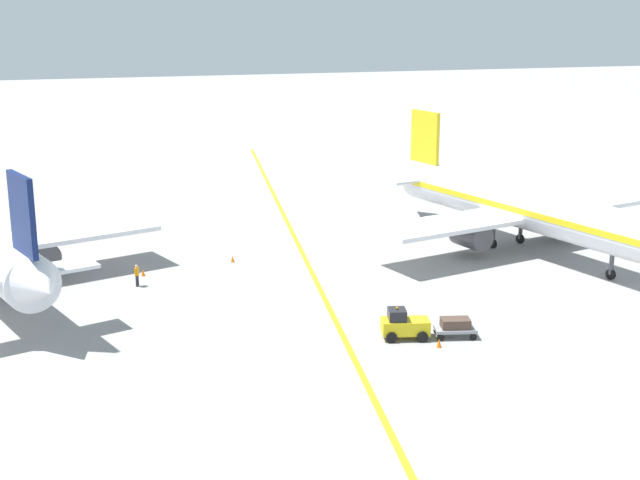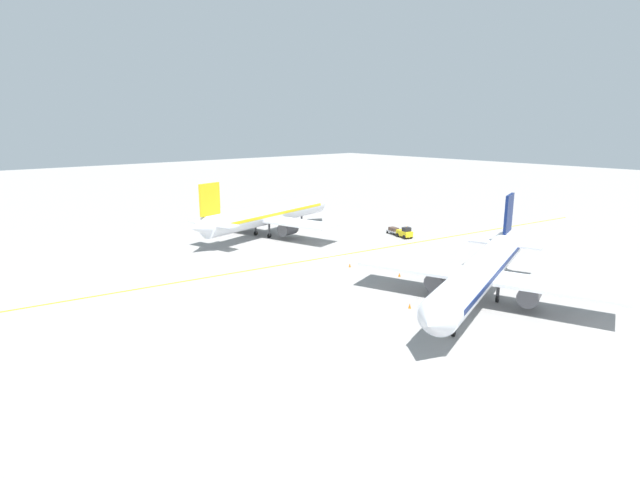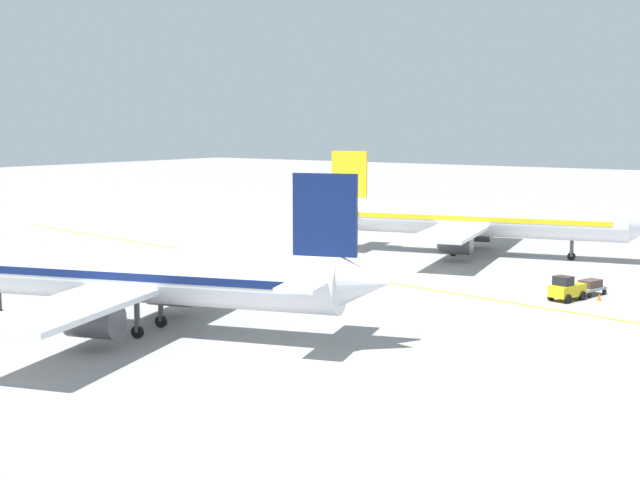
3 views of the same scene
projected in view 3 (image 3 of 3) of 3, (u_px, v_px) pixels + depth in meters
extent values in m
plane|color=gray|center=(363.00, 279.00, 78.25)|extent=(400.00, 400.00, 0.00)
cube|color=yellow|center=(363.00, 279.00, 78.25)|extent=(18.02, 118.76, 0.01)
cylinder|color=silver|center=(121.00, 274.00, 58.26)|extent=(12.87, 29.61, 3.60)
cone|color=silver|center=(365.00, 283.00, 53.28)|extent=(3.85, 3.81, 3.06)
cube|color=#0F1E51|center=(121.00, 271.00, 58.25)|extent=(11.96, 26.77, 0.50)
cube|color=silver|center=(135.00, 285.00, 58.06)|extent=(28.21, 13.76, 0.36)
cylinder|color=#4C4C51|center=(94.00, 320.00, 53.50)|extent=(3.10, 3.73, 2.20)
cylinder|color=#4C4C51|center=(171.00, 291.00, 62.95)|extent=(3.10, 3.73, 2.20)
cube|color=#0F1E51|center=(325.00, 215.00, 53.51)|extent=(1.60, 3.91, 5.00)
cube|color=silver|center=(317.00, 278.00, 54.17)|extent=(9.30, 5.11, 0.24)
cylinder|color=black|center=(0.00, 315.00, 61.58)|extent=(0.52, 0.85, 0.80)
cylinder|color=#4C4C51|center=(137.00, 317.00, 56.47)|extent=(0.36, 0.36, 2.00)
cylinder|color=black|center=(137.00, 332.00, 56.60)|extent=(0.52, 0.85, 0.80)
cylinder|color=#4C4C51|center=(161.00, 307.00, 59.49)|extent=(0.36, 0.36, 2.00)
cylinder|color=black|center=(161.00, 321.00, 59.62)|extent=(0.52, 0.85, 0.80)
cylinder|color=silver|center=(477.00, 219.00, 91.87)|extent=(10.84, 29.97, 3.60)
cone|color=silver|center=(328.00, 210.00, 97.89)|extent=(3.70, 3.66, 3.06)
cube|color=yellow|center=(477.00, 217.00, 91.85)|extent=(10.15, 27.07, 0.50)
cube|color=silver|center=(467.00, 225.00, 92.33)|extent=(28.42, 11.90, 0.36)
cylinder|color=#4C4C51|center=(477.00, 232.00, 97.09)|extent=(2.92, 3.64, 2.20)
cylinder|color=#4C4C51|center=(456.00, 243.00, 87.89)|extent=(2.92, 3.64, 2.20)
cube|color=yellow|center=(349.00, 174.00, 96.45)|extent=(1.33, 3.97, 5.00)
cube|color=silver|center=(354.00, 210.00, 96.78)|extent=(9.31, 4.53, 0.24)
cylinder|color=#4C4C51|center=(572.00, 246.00, 88.65)|extent=(0.36, 0.36, 2.00)
cylinder|color=black|center=(571.00, 256.00, 88.78)|extent=(0.47, 0.84, 0.80)
cylinder|color=#4C4C51|center=(461.00, 239.00, 94.39)|extent=(0.36, 0.36, 2.00)
cylinder|color=black|center=(460.00, 248.00, 94.52)|extent=(0.47, 0.84, 0.80)
cylinder|color=#4C4C51|center=(454.00, 243.00, 91.44)|extent=(0.36, 0.36, 2.00)
cylinder|color=black|center=(453.00, 252.00, 91.57)|extent=(0.47, 0.84, 0.80)
cube|color=gold|center=(567.00, 290.00, 68.65)|extent=(3.27, 2.16, 0.90)
cube|color=black|center=(563.00, 281.00, 68.19)|extent=(1.37, 1.50, 0.70)
sphere|color=orange|center=(563.00, 275.00, 68.13)|extent=(0.16, 0.16, 0.16)
cylinder|color=black|center=(568.00, 299.00, 67.51)|extent=(0.74, 0.41, 0.70)
cylinder|color=black|center=(551.00, 296.00, 68.64)|extent=(0.74, 0.41, 0.70)
cylinder|color=black|center=(582.00, 296.00, 68.77)|extent=(0.74, 0.41, 0.70)
cylinder|color=black|center=(566.00, 293.00, 69.90)|extent=(0.74, 0.41, 0.70)
cube|color=gray|center=(590.00, 288.00, 70.74)|extent=(2.86, 1.97, 0.20)
cube|color=#4C382D|center=(590.00, 283.00, 70.69)|extent=(2.03, 1.51, 0.60)
cylinder|color=black|center=(590.00, 295.00, 69.64)|extent=(0.46, 0.24, 0.44)
cylinder|color=black|center=(576.00, 293.00, 70.59)|extent=(0.46, 0.24, 0.44)
cylinder|color=black|center=(604.00, 292.00, 70.98)|extent=(0.46, 0.24, 0.44)
cylinder|color=black|center=(590.00, 290.00, 71.93)|extent=(0.46, 0.24, 0.44)
cylinder|color=#23232D|center=(284.00, 303.00, 65.72)|extent=(0.16, 0.16, 0.85)
cylinder|color=#23232D|center=(283.00, 302.00, 65.90)|extent=(0.16, 0.16, 0.85)
cube|color=orange|center=(283.00, 293.00, 65.71)|extent=(0.36, 0.42, 0.60)
cylinder|color=orange|center=(285.00, 293.00, 65.50)|extent=(0.10, 0.10, 0.55)
cylinder|color=orange|center=(282.00, 292.00, 65.93)|extent=(0.10, 0.10, 0.55)
sphere|color=tan|center=(283.00, 287.00, 65.66)|extent=(0.22, 0.22, 0.22)
cone|color=orange|center=(108.00, 304.00, 65.95)|extent=(0.32, 0.32, 0.55)
cone|color=orange|center=(263.00, 299.00, 67.86)|extent=(0.32, 0.32, 0.55)
cone|color=orange|center=(304.00, 283.00, 74.87)|extent=(0.32, 0.32, 0.55)
cone|color=orange|center=(599.00, 297.00, 68.64)|extent=(0.32, 0.32, 0.55)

